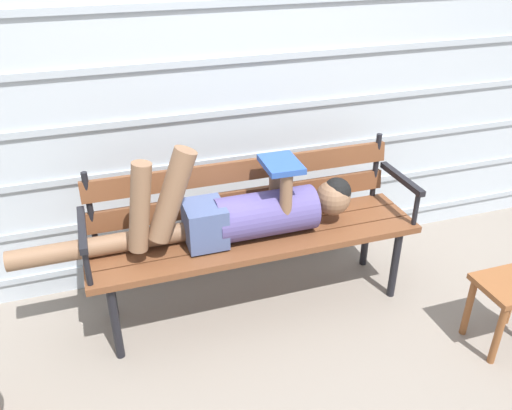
# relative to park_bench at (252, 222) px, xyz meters

# --- Properties ---
(ground_plane) EXTENTS (12.00, 12.00, 0.00)m
(ground_plane) POSITION_rel_park_bench_xyz_m (0.00, -0.15, -0.51)
(ground_plane) COLOR gray
(house_siding) EXTENTS (5.18, 0.08, 2.28)m
(house_siding) POSITION_rel_park_bench_xyz_m (0.00, 0.43, 0.63)
(house_siding) COLOR #B2BCC6
(house_siding) RESTS_ON ground
(park_bench) EXTENTS (1.76, 0.44, 0.86)m
(park_bench) POSITION_rel_park_bench_xyz_m (0.00, 0.00, 0.00)
(park_bench) COLOR brown
(park_bench) RESTS_ON ground
(reclining_person) EXTENTS (1.76, 0.26, 0.58)m
(reclining_person) POSITION_rel_park_bench_xyz_m (-0.10, -0.07, 0.12)
(reclining_person) COLOR #514784
(footstool) EXTENTS (0.35, 0.27, 0.38)m
(footstool) POSITION_rel_park_bench_xyz_m (1.11, -0.74, -0.22)
(footstool) COLOR brown
(footstool) RESTS_ON ground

